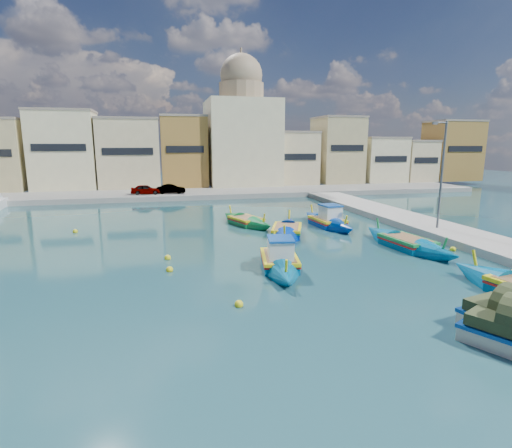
{
  "coord_description": "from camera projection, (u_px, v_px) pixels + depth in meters",
  "views": [
    {
      "loc": [
        -1.86,
        -18.43,
        6.43
      ],
      "look_at": [
        4.0,
        6.0,
        1.4
      ],
      "focal_mm": 28.0,
      "sensor_mm": 36.0,
      "label": 1
    }
  ],
  "objects": [
    {
      "name": "quay_street_lamp",
      "position": [
        441.0,
        175.0,
        28.12
      ],
      "size": [
        1.18,
        0.16,
        8.0
      ],
      "color": "#595B60",
      "rests_on": "ground"
    },
    {
      "name": "luzzu_turquoise_cabin",
      "position": [
        279.0,
        261.0,
        21.25
      ],
      "size": [
        3.25,
        8.33,
        2.61
      ],
      "color": "#006596",
      "rests_on": "ground"
    },
    {
      "name": "north_townhouses",
      "position": [
        220.0,
        154.0,
        57.34
      ],
      "size": [
        83.2,
        7.87,
        10.19
      ],
      "color": "beige",
      "rests_on": "ground"
    },
    {
      "name": "luzzu_blue_south",
      "position": [
        407.0,
        244.0,
        25.1
      ],
      "size": [
        2.8,
        8.61,
        2.44
      ],
      "color": "#006396",
      "rests_on": "ground"
    },
    {
      "name": "church_block",
      "position": [
        242.0,
        130.0,
        58.04
      ],
      "size": [
        10.0,
        10.0,
        19.1
      ],
      "color": "beige",
      "rests_on": "ground"
    },
    {
      "name": "mooring_buoys",
      "position": [
        223.0,
        248.0,
        24.83
      ],
      "size": [
        24.0,
        19.63,
        0.36
      ],
      "color": "yellow",
      "rests_on": "ground"
    },
    {
      "name": "parked_cars",
      "position": [
        72.0,
        191.0,
        45.42
      ],
      "size": [
        26.41,
        1.77,
        1.18
      ],
      "color": "#4C1919",
      "rests_on": "north_quay"
    },
    {
      "name": "east_quay",
      "position": [
        512.0,
        252.0,
        23.33
      ],
      "size": [
        4.0,
        70.0,
        0.5
      ],
      "primitive_type": "cube",
      "color": "gray",
      "rests_on": "ground"
    },
    {
      "name": "north_quay",
      "position": [
        176.0,
        194.0,
        49.71
      ],
      "size": [
        80.0,
        8.0,
        0.6
      ],
      "primitive_type": "cube",
      "color": "gray",
      "rests_on": "ground"
    },
    {
      "name": "luzzu_green",
      "position": [
        246.0,
        222.0,
        32.37
      ],
      "size": [
        4.15,
        7.21,
        2.21
      ],
      "color": "#0A7134",
      "rests_on": "ground"
    },
    {
      "name": "ground",
      "position": [
        205.0,
        280.0,
        19.26
      ],
      "size": [
        160.0,
        160.0,
        0.0
      ],
      "primitive_type": "plane",
      "color": "#163F42",
      "rests_on": "ground"
    },
    {
      "name": "luzzu_cyan_mid",
      "position": [
        287.0,
        232.0,
        28.63
      ],
      "size": [
        4.73,
        8.3,
        2.41
      ],
      "color": "#002CA5",
      "rests_on": "ground"
    },
    {
      "name": "luzzu_blue_cabin",
      "position": [
        327.0,
        222.0,
        31.79
      ],
      "size": [
        2.56,
        7.89,
        2.75
      ],
      "color": "#00389F",
      "rests_on": "ground"
    }
  ]
}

